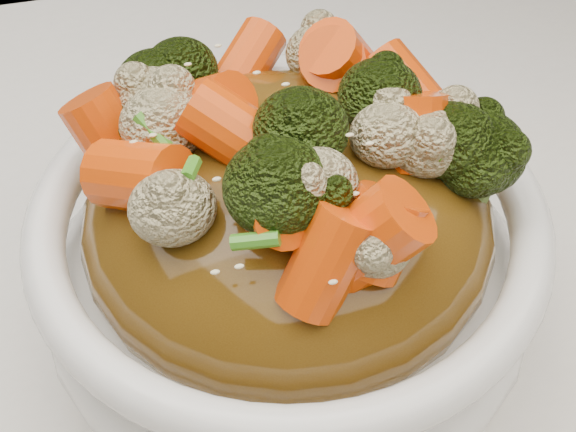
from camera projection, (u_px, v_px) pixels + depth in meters
name	position (u px, v px, depth m)	size (l,w,h in m)	color
tablecloth	(301.00, 430.00, 0.38)	(1.20, 0.80, 0.04)	white
bowl	(288.00, 266.00, 0.37)	(0.22, 0.22, 0.09)	white
sauce_base	(288.00, 221.00, 0.35)	(0.18, 0.18, 0.10)	#52350E
carrots	(288.00, 103.00, 0.30)	(0.18, 0.18, 0.05)	#E74807
broccoli	(288.00, 105.00, 0.30)	(0.18, 0.18, 0.05)	black
cauliflower	(288.00, 110.00, 0.30)	(0.18, 0.18, 0.04)	#C1B483
scallions	(288.00, 101.00, 0.30)	(0.13, 0.13, 0.02)	#3B831E
sesame_seeds	(288.00, 101.00, 0.30)	(0.16, 0.16, 0.01)	beige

